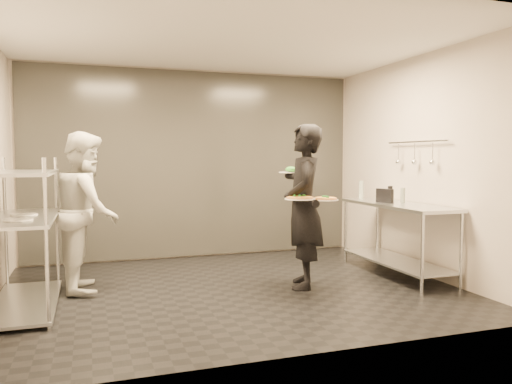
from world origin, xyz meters
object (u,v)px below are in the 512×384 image
object	(u,v)px
pass_rack	(23,231)
bottle_dark	(390,194)
chef	(87,211)
salad_plate	(291,171)
pizza_plate_far	(325,199)
prep_counter	(397,226)
bottle_clear	(403,195)
waiter	(304,206)
pizza_plate_near	(300,198)
bottle_green	(361,190)
pos_monitor	(385,196)

from	to	relation	value
pass_rack	bottle_dark	world-z (taller)	pass_rack
chef	salad_plate	size ratio (longest dim) A/B	6.18
pass_rack	pizza_plate_far	distance (m)	3.16
prep_counter	bottle_clear	world-z (taller)	bottle_clear
waiter	bottle_clear	size ratio (longest dim) A/B	9.68
waiter	pizza_plate_near	bearing A→B (deg)	-13.75
prep_counter	salad_plate	distance (m)	1.59
prep_counter	bottle_dark	distance (m)	0.45
waiter	pizza_plate_far	world-z (taller)	waiter
bottle_green	pos_monitor	bearing A→B (deg)	-94.86
pass_rack	salad_plate	xyz separation A→B (m)	(2.92, 0.12, 0.57)
pass_rack	bottle_clear	world-z (taller)	pass_rack
pass_rack	bottle_green	bearing A→B (deg)	10.47
bottle_green	pass_rack	bearing A→B (deg)	-169.53
chef	pizza_plate_near	world-z (taller)	chef
bottle_clear	bottle_dark	world-z (taller)	bottle_dark
pos_monitor	salad_plate	bearing A→B (deg)	164.21
pizza_plate_near	pizza_plate_far	distance (m)	0.29
pos_monitor	bottle_clear	world-z (taller)	bottle_clear
pizza_plate_far	salad_plate	distance (m)	0.62
pizza_plate_far	salad_plate	bearing A→B (deg)	112.20
pass_rack	pizza_plate_near	world-z (taller)	pass_rack
pizza_plate_far	bottle_clear	distance (m)	1.36
pizza_plate_near	pizza_plate_far	xyz separation A→B (m)	(0.29, -0.04, -0.01)
prep_counter	salad_plate	size ratio (longest dim) A/B	6.22
waiter	bottle_dark	world-z (taller)	waiter
chef	pizza_plate_far	size ratio (longest dim) A/B	6.20
waiter	salad_plate	size ratio (longest dim) A/B	6.50
waiter	chef	xyz separation A→B (m)	(-2.37, 0.69, -0.05)
salad_plate	waiter	bearing A→B (deg)	-80.45
salad_plate	bottle_green	bearing A→B (deg)	26.22
prep_counter	bottle_green	distance (m)	0.89
pizza_plate_near	pizza_plate_far	world-z (taller)	pizza_plate_near
chef	bottle_dark	world-z (taller)	chef
prep_counter	bottle_dark	xyz separation A→B (m)	(0.02, 0.20, 0.40)
chef	bottle_clear	distance (m)	3.86
prep_counter	pizza_plate_near	xyz separation A→B (m)	(-1.49, -0.34, 0.43)
pizza_plate_far	salad_plate	world-z (taller)	salad_plate
salad_plate	bottle_dark	xyz separation A→B (m)	(1.43, 0.07, -0.32)
waiter	bottle_dark	size ratio (longest dim) A/B	8.97
chef	bottle_dark	size ratio (longest dim) A/B	8.53
pizza_plate_far	chef	bearing A→B (deg)	159.91
prep_counter	bottle_clear	bearing A→B (deg)	17.17
bottle_clear	chef	bearing A→B (deg)	172.39
waiter	bottle_clear	xyz separation A→B (m)	(1.46, 0.18, 0.08)
salad_plate	bottle_green	world-z (taller)	salad_plate
chef	bottle_green	distance (m)	3.68
pos_monitor	bottle_dark	world-z (taller)	bottle_dark
prep_counter	chef	bearing A→B (deg)	171.75
pos_monitor	waiter	bearing A→B (deg)	176.58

